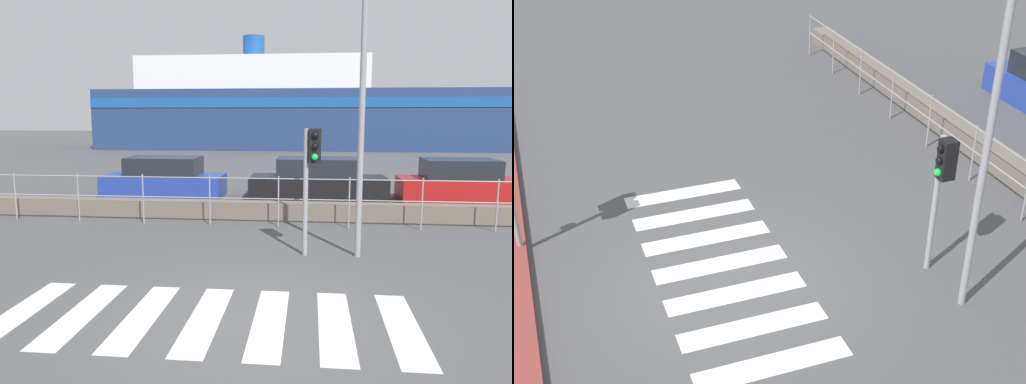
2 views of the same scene
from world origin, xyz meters
TOP-DOWN VIEW (x-y plane):
  - ground_plane at (0.00, 0.00)m, footprint 160.00×160.00m
  - crosswalk at (-0.65, 0.00)m, footprint 5.85×2.40m
  - seawall at (0.00, 6.81)m, footprint 23.60×0.55m
  - harbor_fence at (0.00, 5.93)m, footprint 21.28×0.04m
  - traffic_light_far at (0.81, 3.38)m, footprint 0.34×0.32m
  - streetlamp at (1.76, 3.22)m, footprint 0.32×1.11m
  - ferry_boat at (-0.81, 36.14)m, footprint 33.58×7.54m
  - parked_car_blue at (-4.25, 10.29)m, footprint 4.10×1.84m
  - parked_car_black at (1.05, 10.29)m, footprint 4.54×1.73m
  - parked_car_red at (5.64, 10.29)m, footprint 3.83×1.71m

SIDE VIEW (x-z plane):
  - ground_plane at x=0.00m, z-range 0.00..0.00m
  - crosswalk at x=-0.65m, z-range 0.00..0.01m
  - seawall at x=0.00m, z-range 0.00..0.48m
  - parked_car_blue at x=-4.25m, z-range -0.10..1.28m
  - parked_car_black at x=1.05m, z-range -0.10..1.30m
  - parked_car_red at x=5.64m, z-range -0.10..1.30m
  - harbor_fence at x=0.00m, z-range 0.19..1.49m
  - traffic_light_far at x=0.81m, z-range 0.60..3.17m
  - ferry_boat at x=-0.81m, z-range -1.47..7.84m
  - streetlamp at x=1.76m, z-range 0.74..7.11m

